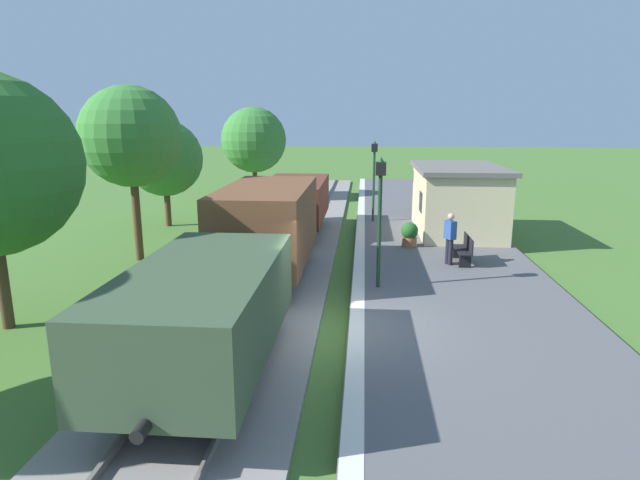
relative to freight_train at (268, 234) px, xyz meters
The scene contains 17 objects.
ground_plane 4.90m from the freight_train, 59.00° to the right, with size 160.00×160.00×0.00m, color #47702D.
platform_slab 7.02m from the freight_train, 35.50° to the right, with size 6.00×60.00×0.25m, color #565659.
platform_edge_stripe 5.04m from the freight_train, 54.97° to the right, with size 0.36×60.00×0.01m, color silver.
track_ballast 4.25m from the freight_train, 90.00° to the right, with size 3.80×60.00×0.12m, color gray.
rail_near 4.27m from the freight_train, 79.78° to the right, with size 0.07×60.00×0.14m, color slate.
rail_far 4.27m from the freight_train, 100.22° to the right, with size 0.07×60.00×0.14m, color slate.
freight_train is the anchor object (origin of this frame).
station_hut 9.61m from the freight_train, 44.95° to the left, with size 3.50×5.80×2.78m.
bench_near_hut 6.58m from the freight_train, 16.09° to the left, with size 0.42×1.50×0.91m.
bench_down_platform 13.52m from the freight_train, 62.29° to the left, with size 0.42×1.50×0.91m.
person_waiting 5.97m from the freight_train, 15.42° to the left, with size 0.39×0.45×1.71m.
potted_planter 6.18m from the freight_train, 40.76° to the left, with size 0.64×0.64×0.92m.
lamp_post_near 3.74m from the freight_train, 16.63° to the right, with size 0.28×0.28×3.70m.
lamp_post_far 9.55m from the freight_train, 69.21° to the left, with size 0.28×0.28×3.70m.
tree_trackside_far 6.20m from the freight_train, 156.48° to the left, with size 3.44×3.44×6.07m.
tree_field_left 10.38m from the freight_train, 127.19° to the left, with size 3.46×3.46×4.88m.
tree_field_distant 16.68m from the freight_train, 102.86° to the left, with size 3.86×3.86×5.57m.
Camera 1 is at (0.50, -11.65, 5.02)m, focal length 29.86 mm.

